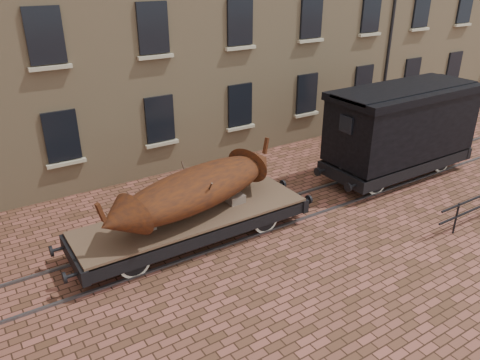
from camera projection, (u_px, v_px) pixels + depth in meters
ground at (295, 208)px, 15.50m from camera, size 90.00×90.00×0.00m
rail_track at (295, 207)px, 15.49m from camera, size 30.00×1.52×0.06m
flatcar_wagon at (193, 220)px, 13.34m from camera, size 7.58×2.06×1.14m
iron_boat at (197, 188)px, 13.02m from camera, size 6.14×3.00×1.50m
goods_van at (402, 122)px, 16.98m from camera, size 6.62×2.41×3.42m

